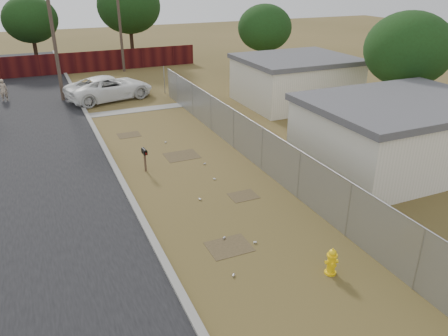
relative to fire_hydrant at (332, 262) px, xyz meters
name	(u,v)px	position (x,y,z in m)	size (l,w,h in m)	color
ground	(198,181)	(-1.39, 7.48, -0.41)	(120.00, 120.00, 0.00)	brown
street	(23,143)	(-8.15, 15.53, -0.39)	(15.10, 60.00, 0.12)	black
chainlink_fence	(252,145)	(1.73, 8.50, 0.39)	(0.10, 27.06, 2.02)	gray
privacy_fence	(27,66)	(-7.39, 32.48, 0.49)	(30.00, 0.12, 1.80)	#45100E
utility_poles	(53,23)	(-5.06, 28.14, 4.28)	(12.60, 8.24, 9.00)	#483930
houses	(340,103)	(8.31, 10.61, 1.15)	(9.30, 17.24, 3.10)	silver
horizon_trees	(107,19)	(-0.55, 31.03, 4.22)	(33.32, 31.94, 7.78)	#332116
fire_hydrant	(332,262)	(0.00, 0.00, 0.00)	(0.42, 0.43, 0.88)	yellow
mailbox	(145,153)	(-3.15, 9.42, 0.45)	(0.19, 0.47, 1.09)	brown
pickup_truck	(110,88)	(-2.30, 22.36, 0.42)	(2.76, 5.98, 1.66)	white
pedestrian	(3,90)	(-9.11, 24.95, 0.36)	(0.56, 0.37, 1.53)	tan
scattered_litter	(209,197)	(-1.50, 5.86, -0.37)	(2.36, 11.57, 0.07)	beige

